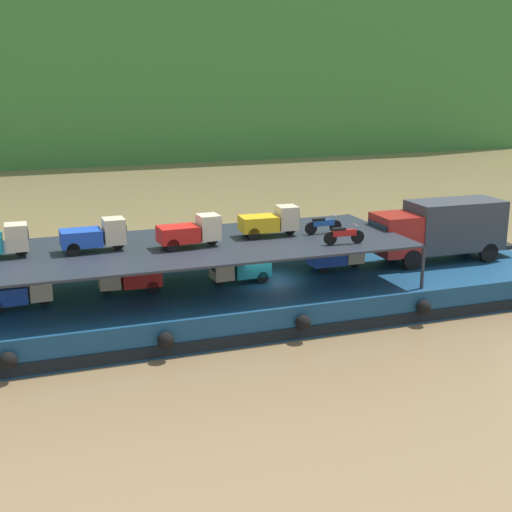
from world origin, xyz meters
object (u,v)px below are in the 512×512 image
object	(u,v)px
mini_truck_upper_bow	(270,221)
motorcycle_upper_port	(344,235)
covered_lorry	(441,229)
mini_truck_upper_fore	(190,232)
mini_truck_lower_stern	(19,292)
mini_truck_lower_fore	(337,255)
motorcycle_upper_centre	(323,225)
mini_truck_lower_aft	(128,277)
cargo_barge	(266,295)
mini_truck_lower_mid	(239,268)
mini_truck_upper_mid	(94,235)

from	to	relation	value
mini_truck_upper_bow	motorcycle_upper_port	world-z (taller)	mini_truck_upper_bow
covered_lorry	mini_truck_upper_fore	size ratio (longest dim) A/B	2.84
mini_truck_lower_stern	mini_truck_upper_bow	bearing A→B (deg)	3.51
mini_truck_lower_fore	motorcycle_upper_centre	size ratio (longest dim) A/B	1.44
mini_truck_lower_aft	cargo_barge	bearing A→B (deg)	-3.04
covered_lorry	motorcycle_upper_centre	xyz separation A→B (m)	(-6.74, -0.16, 0.74)
mini_truck_lower_fore	mini_truck_upper_bow	size ratio (longest dim) A/B	0.98
covered_lorry	mini_truck_lower_mid	size ratio (longest dim) A/B	2.83
cargo_barge	mini_truck_lower_aft	xyz separation A→B (m)	(-6.40, 0.34, 1.44)
mini_truck_lower_aft	mini_truck_upper_bow	xyz separation A→B (m)	(6.73, 0.09, 2.00)
mini_truck_upper_mid	motorcycle_upper_centre	world-z (taller)	mini_truck_upper_mid
mini_truck_lower_stern	mini_truck_lower_aft	xyz separation A→B (m)	(4.63, 0.61, 0.00)
mini_truck_upper_fore	motorcycle_upper_port	bearing A→B (deg)	-15.64
mini_truck_lower_aft	mini_truck_lower_mid	size ratio (longest dim) A/B	1.00
covered_lorry	mini_truck_upper_bow	bearing A→B (deg)	178.52
mini_truck_lower_stern	motorcycle_upper_port	xyz separation A→B (m)	(13.86, -1.94, 1.74)
mini_truck_upper_bow	mini_truck_lower_mid	bearing A→B (deg)	-167.36
mini_truck_lower_stern	mini_truck_lower_mid	world-z (taller)	same
mini_truck_upper_mid	motorcycle_upper_port	bearing A→B (deg)	-13.38
motorcycle_upper_port	cargo_barge	bearing A→B (deg)	141.97
mini_truck_lower_fore	mini_truck_upper_bow	bearing A→B (deg)	-176.96
mini_truck_lower_fore	mini_truck_upper_mid	size ratio (longest dim) A/B	1.00
mini_truck_lower_stern	mini_truck_lower_mid	distance (m)	9.68
mini_truck_lower_aft	mini_truck_upper_bow	bearing A→B (deg)	0.75
mini_truck_lower_stern	mini_truck_upper_fore	xyz separation A→B (m)	(7.31, -0.11, 2.00)
motorcycle_upper_centre	mini_truck_lower_stern	bearing A→B (deg)	-178.79
cargo_barge	covered_lorry	size ratio (longest dim) A/B	3.70
mini_truck_lower_mid	motorcycle_upper_port	world-z (taller)	motorcycle_upper_port
mini_truck_lower_stern	mini_truck_upper_fore	size ratio (longest dim) A/B	1.00
mini_truck_lower_mid	mini_truck_upper_mid	xyz separation A→B (m)	(-6.41, 0.26, 2.00)
mini_truck_lower_fore	mini_truck_upper_fore	bearing A→B (deg)	-172.57
mini_truck_lower_stern	mini_truck_lower_mid	bearing A→B (deg)	1.88
mini_truck_lower_stern	motorcycle_upper_centre	bearing A→B (deg)	1.21
cargo_barge	mini_truck_upper_bow	bearing A→B (deg)	52.42
mini_truck_lower_mid	motorcycle_upper_port	xyz separation A→B (m)	(4.19, -2.26, 1.74)
mini_truck_upper_bow	motorcycle_upper_centre	world-z (taller)	mini_truck_upper_bow
mini_truck_lower_aft	mini_truck_upper_bow	size ratio (longest dim) A/B	1.00
mini_truck_upper_mid	mini_truck_upper_fore	size ratio (longest dim) A/B	0.99
mini_truck_upper_bow	motorcycle_upper_centre	size ratio (longest dim) A/B	1.46
covered_lorry	motorcycle_upper_port	xyz separation A→B (m)	(-6.77, -2.40, 0.74)
mini_truck_lower_fore	mini_truck_upper_mid	xyz separation A→B (m)	(-11.72, -0.31, 2.00)
mini_truck_lower_aft	mini_truck_lower_fore	size ratio (longest dim) A/B	1.02
mini_truck_lower_fore	motorcycle_upper_centre	distance (m)	2.14
mini_truck_lower_mid	motorcycle_upper_centre	distance (m)	4.57
cargo_barge	mini_truck_lower_mid	world-z (taller)	mini_truck_lower_mid
mini_truck_lower_mid	mini_truck_upper_fore	world-z (taller)	mini_truck_upper_fore
cargo_barge	motorcycle_upper_port	xyz separation A→B (m)	(2.83, -2.21, 3.18)
mini_truck_upper_mid	mini_truck_upper_bow	world-z (taller)	same
mini_truck_lower_mid	mini_truck_upper_bow	size ratio (longest dim) A/B	1.00
covered_lorry	motorcycle_upper_centre	distance (m)	6.78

